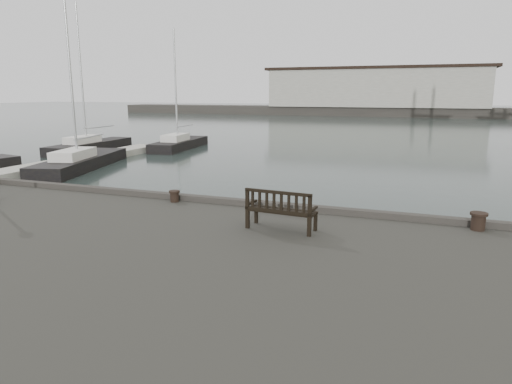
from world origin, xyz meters
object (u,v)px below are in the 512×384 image
(bollard_right, at_px, (478,221))
(yacht_d, at_px, (180,146))
(bench, at_px, (281,217))
(yacht_c, at_px, (82,165))
(bollard_left, at_px, (175,196))
(yacht_b, at_px, (91,148))

(bollard_right, height_order, yacht_d, yacht_d)
(bench, height_order, yacht_c, yacht_c)
(bollard_left, relative_size, yacht_c, 0.03)
(bollard_left, relative_size, bollard_right, 0.80)
(bench, height_order, yacht_d, yacht_d)
(bench, relative_size, bollard_right, 4.00)
(bollard_right, distance_m, yacht_d, 33.25)
(bollard_right, bearing_deg, yacht_b, 145.64)
(yacht_c, distance_m, yacht_d, 12.26)
(bench, height_order, yacht_b, yacht_b)
(bench, relative_size, yacht_b, 0.14)
(bollard_left, distance_m, bollard_right, 8.95)
(yacht_b, distance_m, yacht_d, 7.81)
(yacht_c, bearing_deg, bollard_left, -55.32)
(yacht_b, bearing_deg, bench, -44.60)
(bollard_right, relative_size, yacht_b, 0.04)
(bench, height_order, bollard_right, bench)
(bench, bearing_deg, bollard_left, 161.81)
(bollard_right, xyz_separation_m, yacht_c, (-23.29, 12.01, -1.55))
(bollard_right, relative_size, yacht_c, 0.03)
(yacht_b, distance_m, yacht_c, 9.92)
(yacht_c, bearing_deg, bench, -52.01)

